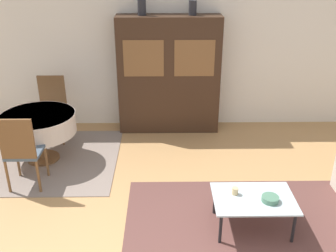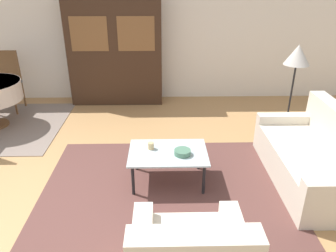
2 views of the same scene
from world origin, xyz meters
The scene contains 10 objects.
ground_plane centered at (0.00, 0.00, 0.00)m, with size 14.00×14.00×0.00m, color tan.
wall_back centered at (0.00, 3.63, 1.35)m, with size 10.00×0.06×2.70m.
area_rug centered at (1.13, 0.52, 0.01)m, with size 2.90×2.13×0.01m.
couch centered at (2.94, 0.61, 0.30)m, with size 0.89×1.76×0.85m.
coffee_table centered at (1.16, 0.61, 0.37)m, with size 0.92×0.64×0.40m.
display_cabinet centered at (0.24, 3.37, 0.99)m, with size 1.71×0.43×1.99m.
dining_chair_far centered at (-1.70, 3.03, 0.60)m, with size 0.44×0.44×1.06m.
floor_lamp centered at (3.06, 1.94, 1.18)m, with size 0.37×0.37×1.39m.
cup centered at (0.96, 0.69, 0.46)m, with size 0.07×0.07×0.09m.
bowl centered at (1.33, 0.55, 0.44)m, with size 0.19×0.19×0.06m.
Camera 2 is at (1.09, -2.73, 2.33)m, focal length 35.00 mm.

